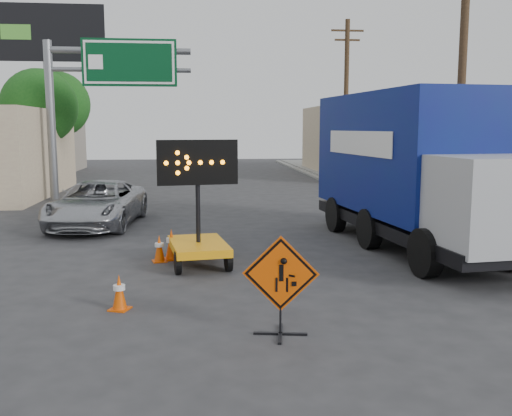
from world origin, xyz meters
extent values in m
plane|color=#2D2D30|center=(0.00, 0.00, 0.00)|extent=(100.00, 100.00, 0.00)
cube|color=gray|center=(7.20, 15.00, 0.06)|extent=(0.40, 60.00, 0.12)
cube|color=gray|center=(9.50, 15.00, 0.07)|extent=(4.00, 60.00, 0.15)
cube|color=#C6B58F|center=(13.00, 30.00, 2.30)|extent=(10.00, 14.00, 4.60)
cylinder|color=slate|center=(-6.50, 18.00, 3.40)|extent=(0.36, 0.36, 6.80)
cylinder|color=slate|center=(-3.50, 18.00, 6.40)|extent=(6.00, 0.28, 0.28)
cylinder|color=slate|center=(-3.50, 18.00, 5.60)|extent=(6.00, 0.20, 0.20)
cube|color=#04381A|center=(-3.10, 17.88, 5.90)|extent=(4.00, 0.10, 2.00)
cube|color=silver|center=(-3.10, 17.81, 5.90)|extent=(3.80, 0.01, 1.80)
cylinder|color=slate|center=(-8.50, 26.00, 4.50)|extent=(0.44, 0.44, 9.00)
cube|color=silver|center=(-8.30, 25.85, 8.30)|extent=(6.00, 0.25, 3.00)
cube|color=black|center=(-8.30, 25.70, 8.30)|extent=(6.10, 0.04, 3.10)
cylinder|color=#49321F|center=(8.00, 10.00, 4.50)|extent=(0.26, 0.26, 9.00)
cylinder|color=#49321F|center=(8.00, 24.00, 4.50)|extent=(0.26, 0.26, 9.00)
cube|color=#49321F|center=(8.00, 24.00, 8.40)|extent=(1.80, 0.10, 0.10)
cube|color=#49321F|center=(8.00, 24.00, 7.90)|extent=(1.40, 0.10, 0.10)
cylinder|color=#49321F|center=(-8.00, 22.00, 1.62)|extent=(0.28, 0.28, 3.25)
sphere|color=#154A15|center=(-8.00, 22.00, 4.18)|extent=(3.71, 3.71, 3.71)
cylinder|color=#49321F|center=(-9.00, 30.00, 1.79)|extent=(0.28, 0.28, 3.58)
sphere|color=#154A15|center=(-9.00, 30.00, 4.61)|extent=(4.10, 4.10, 4.10)
cube|color=black|center=(0.93, 0.83, 0.02)|extent=(0.82, 0.20, 0.04)
cube|color=black|center=(0.93, 0.83, 0.02)|extent=(0.20, 0.82, 0.04)
cylinder|color=black|center=(0.93, 0.83, 0.32)|extent=(0.03, 0.03, 0.64)
cube|color=#DE4A04|center=(0.93, 0.83, 0.97)|extent=(1.16, 0.22, 1.17)
cube|color=black|center=(0.93, 0.83, 0.97)|extent=(1.08, 0.19, 1.09)
cube|color=orange|center=(-0.30, 5.44, 0.46)|extent=(1.49, 2.18, 0.18)
cylinder|color=black|center=(-0.30, 5.44, 1.62)|extent=(0.10, 0.10, 2.23)
cube|color=black|center=(-0.30, 5.44, 2.38)|extent=(1.82, 0.36, 1.01)
imported|color=#AFB1B6|center=(-3.52, 11.13, 0.72)|extent=(2.92, 5.42, 1.45)
cube|color=black|center=(5.39, 6.74, 0.63)|extent=(3.42, 8.68, 0.32)
cube|color=navy|center=(5.39, 7.58, 2.48)|extent=(3.32, 6.80, 3.17)
cube|color=#9EA0A5|center=(5.39, 3.36, 1.64)|extent=(2.62, 2.15, 1.90)
cube|color=#DE4A04|center=(-1.69, 2.33, 0.01)|extent=(0.42, 0.42, 0.03)
cone|color=#DE4A04|center=(-1.69, 2.33, 0.33)|extent=(0.25, 0.25, 0.61)
cylinder|color=silver|center=(-1.69, 2.33, 0.40)|extent=(0.20, 0.20, 0.09)
cube|color=#DE4A04|center=(-1.22, 5.90, 0.01)|extent=(0.39, 0.39, 0.03)
cone|color=#DE4A04|center=(-1.22, 5.90, 0.34)|extent=(0.25, 0.25, 0.62)
cylinder|color=silver|center=(-1.22, 5.90, 0.41)|extent=(0.21, 0.21, 0.09)
cube|color=#DE4A04|center=(-0.94, 6.11, 0.02)|extent=(0.49, 0.49, 0.03)
cone|color=#DE4A04|center=(-0.94, 6.11, 0.39)|extent=(0.30, 0.30, 0.72)
cylinder|color=silver|center=(-0.94, 6.11, 0.48)|extent=(0.24, 0.24, 0.11)
camera|label=1|loc=(-0.31, -7.48, 3.16)|focal=40.00mm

